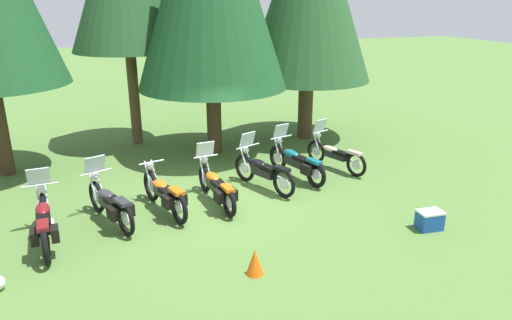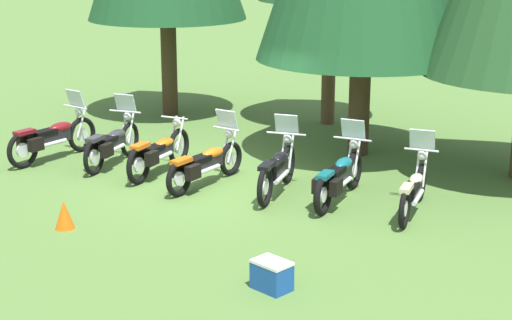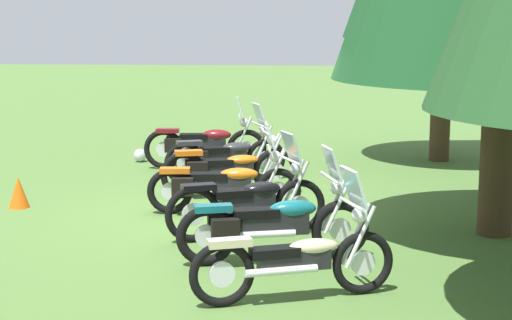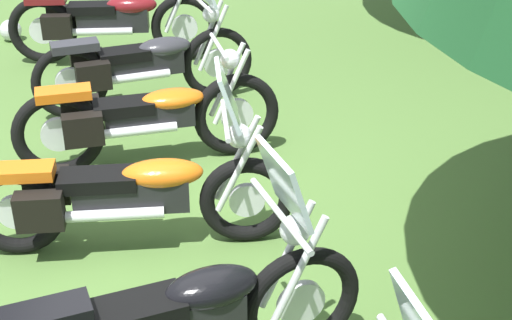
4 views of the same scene
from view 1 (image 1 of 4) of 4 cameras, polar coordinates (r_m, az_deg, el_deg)
ground_plane at (r=11.47m, az=-4.95°, el=-4.82°), size 80.00×80.00×0.00m
motorcycle_0 at (r=10.14m, az=-24.32°, el=-6.86°), size 0.72×2.36×1.39m
motorcycle_1 at (r=10.57m, az=-17.26°, el=-4.99°), size 1.04×2.09×1.38m
motorcycle_2 at (r=10.82m, az=-11.01°, el=-3.99°), size 0.89×2.20×1.03m
motorcycle_3 at (r=11.09m, az=-4.81°, el=-3.13°), size 0.71×2.28×1.35m
motorcycle_4 at (r=11.91m, az=0.81°, el=-1.29°), size 1.06×2.07×1.38m
motorcycle_5 at (r=12.63m, az=4.96°, el=-0.23°), size 0.96×2.28×1.37m
motorcycle_6 at (r=13.49m, az=9.53°, el=0.74°), size 0.92×2.08×1.35m
picnic_cooler at (r=10.62m, az=20.33°, el=-6.85°), size 0.54×0.39×0.41m
traffic_cone at (r=8.45m, az=-0.14°, el=-12.27°), size 0.32×0.32×0.48m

